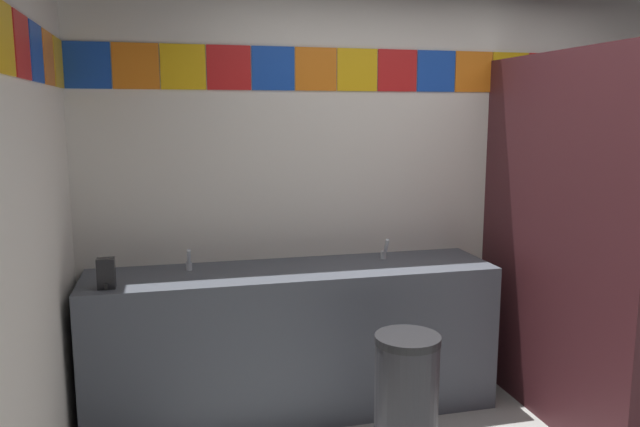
# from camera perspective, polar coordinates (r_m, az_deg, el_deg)

# --- Properties ---
(wall_back) EXTENTS (4.21, 0.09, 2.71)m
(wall_back) POSITION_cam_1_polar(r_m,az_deg,el_deg) (4.08, 8.50, 3.34)
(wall_back) COLOR silver
(wall_back) RESTS_ON ground_plane
(vanity_counter) EXTENTS (2.39, 0.57, 0.88)m
(vanity_counter) POSITION_cam_1_polar(r_m,az_deg,el_deg) (3.75, -2.43, -11.53)
(vanity_counter) COLOR #4C515B
(vanity_counter) RESTS_ON ground_plane
(faucet_left) EXTENTS (0.04, 0.10, 0.14)m
(faucet_left) POSITION_cam_1_polar(r_m,az_deg,el_deg) (3.62, -12.08, -4.45)
(faucet_left) COLOR silver
(faucet_left) RESTS_ON vanity_counter
(faucet_right) EXTENTS (0.04, 0.10, 0.14)m
(faucet_right) POSITION_cam_1_polar(r_m,az_deg,el_deg) (3.84, 6.02, -3.51)
(faucet_right) COLOR silver
(faucet_right) RESTS_ON vanity_counter
(soap_dispenser) EXTENTS (0.09, 0.09, 0.16)m
(soap_dispenser) POSITION_cam_1_polar(r_m,az_deg,el_deg) (3.39, -19.25, -5.28)
(soap_dispenser) COLOR black
(soap_dispenser) RESTS_ON vanity_counter
(stall_divider) EXTENTS (0.92, 1.44, 2.12)m
(stall_divider) POSITION_cam_1_polar(r_m,az_deg,el_deg) (3.61, 24.98, -3.10)
(stall_divider) COLOR #471E23
(stall_divider) RESTS_ON ground_plane
(toilet) EXTENTS (0.39, 0.49, 0.74)m
(toilet) POSITION_cam_1_polar(r_m,az_deg,el_deg) (4.45, 24.26, -10.93)
(toilet) COLOR white
(toilet) RESTS_ON ground_plane
(trash_bin) EXTENTS (0.33, 0.33, 0.69)m
(trash_bin) POSITION_cam_1_polar(r_m,az_deg,el_deg) (3.26, 8.02, -16.85)
(trash_bin) COLOR #333338
(trash_bin) RESTS_ON ground_plane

